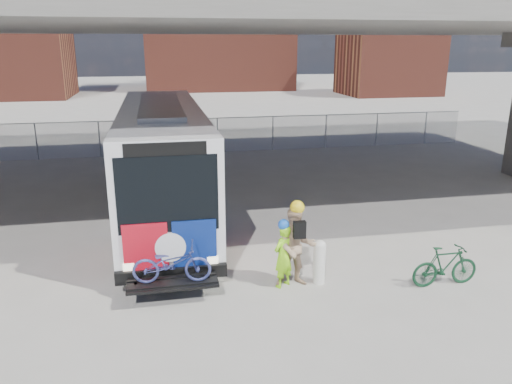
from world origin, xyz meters
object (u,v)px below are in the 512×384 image
object	(u,v)px
cyclist_hivis	(283,254)
cyclist_tan	(296,246)
bus	(162,150)
bollard	(320,260)
bike_parked	(445,266)

from	to	relation	value
cyclist_hivis	cyclist_tan	distance (m)	0.37
bus	bollard	size ratio (longest dim) A/B	11.85
bus	bike_parked	distance (m)	9.63
bollard	cyclist_hivis	size ratio (longest dim) A/B	0.65
bus	bike_parked	bearing A→B (deg)	-48.02
bus	bike_parked	size ratio (longest dim) A/B	7.77
bollard	bike_parked	size ratio (longest dim) A/B	0.66
bus	cyclist_hivis	bearing A→B (deg)	-67.82
cyclist_hivis	bike_parked	distance (m)	3.85
cyclist_tan	bollard	bearing A→B (deg)	3.36
cyclist_hivis	bike_parked	xyz separation A→B (m)	(3.77, -0.73, -0.31)
bus	bollard	distance (m)	7.38
bollard	cyclist_hivis	xyz separation A→B (m)	(-0.90, -0.00, 0.23)
cyclist_tan	bike_parked	distance (m)	3.56
cyclist_tan	bus	bearing A→B (deg)	117.68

